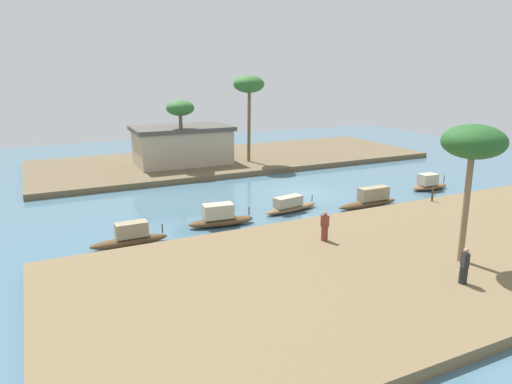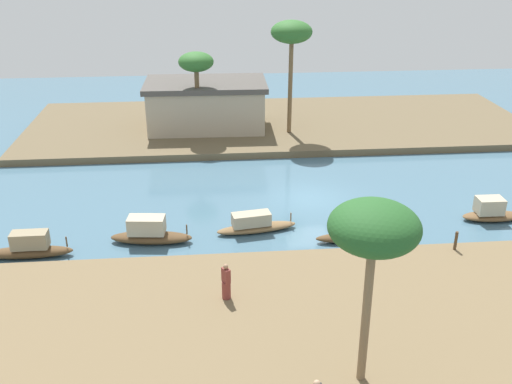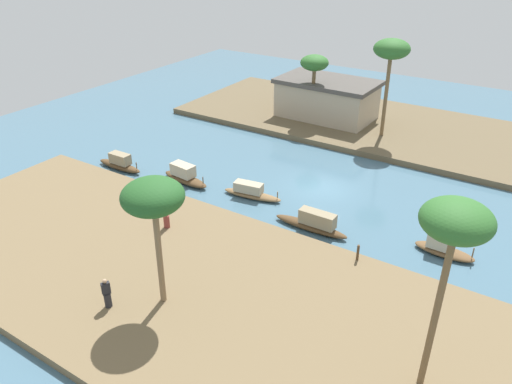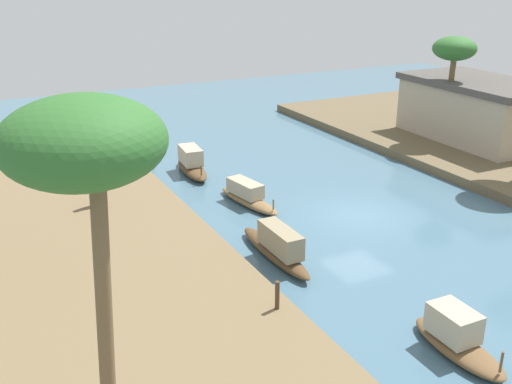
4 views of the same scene
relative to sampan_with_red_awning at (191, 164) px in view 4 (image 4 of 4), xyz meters
name	(u,v)px [view 4 (image 4 of 4)]	position (x,y,z in m)	size (l,w,h in m)	color
river_water	(359,216)	(8.72, 4.43, -0.53)	(66.28, 66.28, 0.00)	#476B7F
riverbank_left	(30,281)	(8.72, -9.26, -0.28)	(38.90, 14.00, 0.49)	brown
sampan_with_red_awning	(191,164)	(0.00, 0.00, 0.00)	(4.14, 1.50, 1.38)	brown
sampan_upstream_small	(456,337)	(17.99, 0.90, -0.05)	(3.32, 1.20, 1.28)	brown
sampan_near_left_bank	(142,141)	(-5.56, -0.95, -0.03)	(4.14, 0.89, 1.31)	brown
sampan_midstream	(247,196)	(5.27, 0.67, -0.11)	(4.25, 1.56, 1.06)	brown
sampan_downstream_large	(277,247)	(10.76, -0.83, 0.01)	(4.81, 0.87, 1.37)	brown
person_by_mooring	(93,192)	(3.56, -5.87, 0.63)	(0.49, 0.49, 1.58)	brown
mooring_post	(277,295)	(14.40, -2.85, 0.42)	(0.14, 0.14, 0.92)	#4C3823
palm_tree_left_far	(84,156)	(19.64, -9.02, 7.12)	(2.43, 2.43, 8.05)	brown
palm_tree_right_short	(454,51)	(2.42, 15.28, 5.16)	(2.49, 2.49, 6.05)	brown
riverside_building	(478,109)	(3.02, 17.10, 1.75)	(9.12, 5.53, 3.53)	tan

